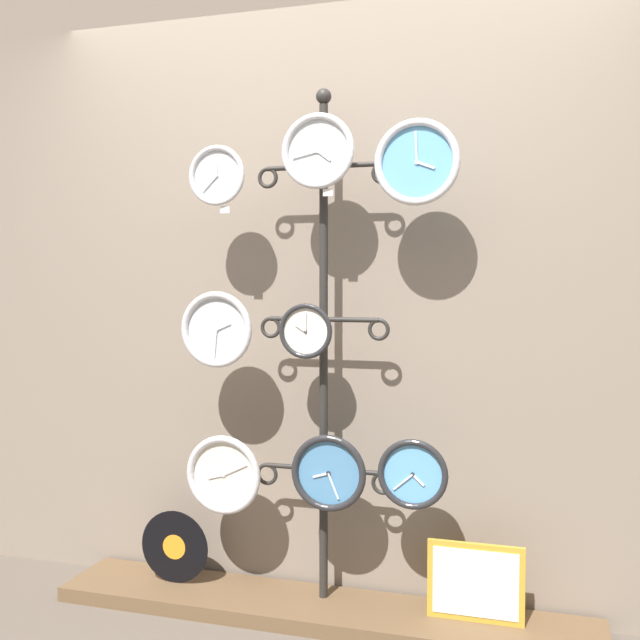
# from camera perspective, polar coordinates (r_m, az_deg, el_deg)

# --- Properties ---
(shop_wall) EXTENTS (4.40, 0.04, 2.80)m
(shop_wall) POSITION_cam_1_polar(r_m,az_deg,el_deg) (3.15, 1.11, 3.85)
(shop_wall) COLOR gray
(shop_wall) RESTS_ON ground_plane
(low_shelf) EXTENTS (2.20, 0.36, 0.06)m
(low_shelf) POSITION_cam_1_polar(r_m,az_deg,el_deg) (3.22, -0.06, -21.22)
(low_shelf) COLOR brown
(low_shelf) RESTS_ON ground_plane
(display_stand) EXTENTS (0.58, 0.34, 2.11)m
(display_stand) POSITION_cam_1_polar(r_m,az_deg,el_deg) (3.06, 0.27, -8.88)
(display_stand) COLOR #282623
(display_stand) RESTS_ON ground_plane
(clock_top_left) EXTENTS (0.24, 0.04, 0.24)m
(clock_top_left) POSITION_cam_1_polar(r_m,az_deg,el_deg) (3.07, -7.83, 10.84)
(clock_top_left) COLOR silver
(clock_top_center) EXTENTS (0.29, 0.04, 0.29)m
(clock_top_center) POSITION_cam_1_polar(r_m,az_deg,el_deg) (2.95, -0.14, 12.74)
(clock_top_center) COLOR silver
(clock_top_right) EXTENTS (0.32, 0.04, 0.32)m
(clock_top_right) POSITION_cam_1_polar(r_m,az_deg,el_deg) (2.84, 7.41, 11.84)
(clock_top_right) COLOR #60A8DB
(clock_middle_left) EXTENTS (0.31, 0.04, 0.31)m
(clock_middle_left) POSITION_cam_1_polar(r_m,az_deg,el_deg) (3.05, -7.86, -0.72)
(clock_middle_left) COLOR silver
(clock_middle_center) EXTENTS (0.22, 0.04, 0.22)m
(clock_middle_center) POSITION_cam_1_polar(r_m,az_deg,el_deg) (2.93, -1.07, -0.85)
(clock_middle_center) COLOR silver
(clock_bottom_left) EXTENTS (0.33, 0.04, 0.33)m
(clock_bottom_left) POSITION_cam_1_polar(r_m,az_deg,el_deg) (3.16, -7.34, -11.60)
(clock_bottom_left) COLOR silver
(clock_bottom_center) EXTENTS (0.30, 0.04, 0.30)m
(clock_bottom_center) POSITION_cam_1_polar(r_m,az_deg,el_deg) (2.99, 0.67, -11.57)
(clock_bottom_center) COLOR #4C84B2
(clock_bottom_right) EXTENTS (0.27, 0.04, 0.27)m
(clock_bottom_right) POSITION_cam_1_polar(r_m,az_deg,el_deg) (2.90, 7.09, -11.56)
(clock_bottom_right) COLOR #60A8DB
(vinyl_record) EXTENTS (0.31, 0.01, 0.31)m
(vinyl_record) POSITION_cam_1_polar(r_m,az_deg,el_deg) (3.40, -11.03, -16.60)
(vinyl_record) COLOR black
(vinyl_record) RESTS_ON low_shelf
(picture_frame) EXTENTS (0.36, 0.02, 0.30)m
(picture_frame) POSITION_cam_1_polar(r_m,az_deg,el_deg) (3.06, 11.77, -19.00)
(picture_frame) COLOR gold
(picture_frame) RESTS_ON low_shelf
(price_tag_upper) EXTENTS (0.04, 0.00, 0.03)m
(price_tag_upper) POSITION_cam_1_polar(r_m,az_deg,el_deg) (3.04, -7.26, 8.35)
(price_tag_upper) COLOR white
(price_tag_mid) EXTENTS (0.04, 0.00, 0.03)m
(price_tag_mid) POSITION_cam_1_polar(r_m,az_deg,el_deg) (2.91, 0.61, 9.70)
(price_tag_mid) COLOR white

